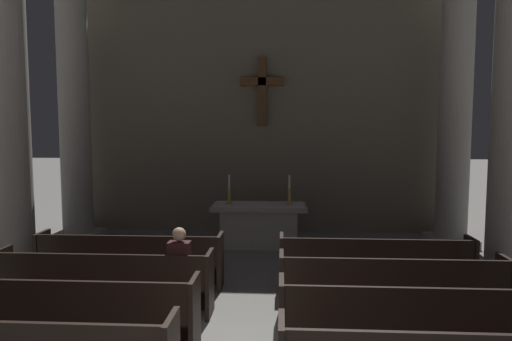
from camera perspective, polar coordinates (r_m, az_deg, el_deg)
pew_left_row_2 at (r=6.17m, az=-22.98°, el=-16.45°), size 3.20×0.50×0.95m
pew_left_row_3 at (r=7.14m, az=-18.86°, el=-13.35°), size 3.20×0.50×0.95m
pew_left_row_4 at (r=8.15m, az=-15.81°, el=-10.96°), size 3.20×0.50×0.95m
pew_right_row_2 at (r=5.81m, az=19.72°, el=-17.72°), size 3.20×0.50×0.95m
pew_right_row_3 at (r=6.83m, az=16.97°, el=-14.15°), size 3.20×0.50×0.95m
pew_right_row_4 at (r=7.88m, az=14.99°, el=-11.50°), size 3.20×0.50×0.95m
column_left_second at (r=9.48m, az=-29.13°, el=6.52°), size 1.10×1.10×6.26m
column_left_third at (r=11.81m, az=-22.21°, el=6.36°), size 1.10×1.10×6.26m
column_right_third at (r=11.40m, az=24.11°, el=6.36°), size 1.10×1.10×6.26m
altar at (r=10.49m, az=0.40°, el=-6.87°), size 2.20×0.90×1.01m
candlestick_left at (r=10.42m, az=-3.45°, el=-3.09°), size 0.16×0.16×0.68m
candlestick_right at (r=10.36m, az=4.28°, el=-3.15°), size 0.16×0.16×0.68m
apse_with_cross at (r=12.02m, az=0.83°, el=8.35°), size 10.25×0.46×6.78m
lone_worshipper at (r=6.78m, az=-9.60°, el=-12.24°), size 0.32×0.43×1.32m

